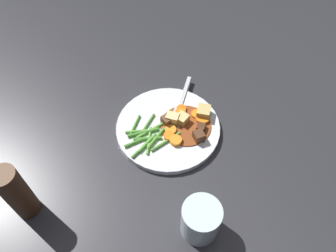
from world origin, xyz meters
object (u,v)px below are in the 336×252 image
carrot_slice_3 (171,130)px  potato_chunk_2 (181,117)px  carrot_slice_6 (175,141)px  meat_chunk_1 (201,128)px  carrot_slice_4 (196,114)px  fork (181,102)px  meat_chunk_2 (166,121)px  carrot_slice_2 (203,118)px  carrot_slice_5 (181,109)px  carrot_slice_1 (180,113)px  water_glass (201,220)px  meat_chunk_0 (199,136)px  carrot_slice_0 (169,136)px  potato_chunk_1 (172,119)px  dinner_plate (168,128)px  pepper_mill (17,193)px  potato_chunk_0 (203,112)px

carrot_slice_3 → potato_chunk_2: bearing=31.6°
carrot_slice_6 → meat_chunk_1: size_ratio=1.32×
carrot_slice_4 → fork: size_ratio=0.17×
carrot_slice_4 → meat_chunk_2: 0.08m
carrot_slice_3 → carrot_slice_6: (-0.00, -0.03, 0.00)m
carrot_slice_2 → carrot_slice_5: size_ratio=1.49×
meat_chunk_2 → fork: size_ratio=0.16×
carrot_slice_1 → carrot_slice_3: size_ratio=0.96×
meat_chunk_2 → water_glass: 0.26m
carrot_slice_3 → meat_chunk_0: (0.05, -0.05, 0.01)m
carrot_slice_4 → carrot_slice_3: bearing=-163.7°
carrot_slice_0 → potato_chunk_2: (0.05, 0.04, 0.01)m
carrot_slice_1 → carrot_slice_3: bearing=-136.1°
potato_chunk_1 → meat_chunk_0: (0.04, -0.07, -0.00)m
carrot_slice_5 → potato_chunk_2: (-0.01, -0.03, 0.01)m
carrot_slice_5 → meat_chunk_0: 0.10m
carrot_slice_1 → potato_chunk_1: potato_chunk_1 is taller
meat_chunk_1 → carrot_slice_1: bearing=114.9°
dinner_plate → carrot_slice_3: bearing=-85.6°
potato_chunk_2 → meat_chunk_0: meat_chunk_0 is taller
carrot_slice_6 → carrot_slice_4: bearing=35.5°
carrot_slice_1 → meat_chunk_1: size_ratio=1.23×
fork → meat_chunk_0: bearing=-92.9°
fork → potato_chunk_2: bearing=-112.9°
meat_chunk_2 → pepper_mill: 0.36m
meat_chunk_2 → carrot_slice_5: bearing=26.5°
dinner_plate → meat_chunk_2: size_ratio=10.60×
carrot_slice_2 → meat_chunk_1: (-0.02, -0.03, 0.00)m
carrot_slice_1 → carrot_slice_2: (0.04, -0.03, -0.00)m
carrot_slice_2 → potato_chunk_1: (-0.07, 0.02, 0.01)m
carrot_slice_2 → potato_chunk_2: bearing=161.0°
dinner_plate → meat_chunk_0: size_ratio=10.22×
meat_chunk_0 → fork: size_ratio=0.17×
carrot_slice_1 → water_glass: 0.28m
carrot_slice_0 → potato_chunk_1: bearing=58.8°
carrot_slice_0 → water_glass: (-0.02, -0.22, 0.02)m
dinner_plate → carrot_slice_0: size_ratio=9.83×
carrot_slice_4 → meat_chunk_1: (-0.01, -0.04, 0.00)m
potato_chunk_0 → carrot_slice_3: bearing=-169.6°
potato_chunk_2 → pepper_mill: bearing=-166.6°
carrot_slice_5 → carrot_slice_1: bearing=-122.1°
carrot_slice_4 → potato_chunk_1: size_ratio=0.86×
carrot_slice_2 → potato_chunk_1: 0.08m
dinner_plate → carrot_slice_4: size_ratio=9.80×
carrot_slice_0 → carrot_slice_3: same height
potato_chunk_1 → potato_chunk_2: bearing=-9.2°
potato_chunk_2 → meat_chunk_0: size_ratio=1.14×
carrot_slice_0 → meat_chunk_0: meat_chunk_0 is taller
carrot_slice_2 → water_glass: water_glass is taller
carrot_slice_3 → carrot_slice_5: 0.07m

